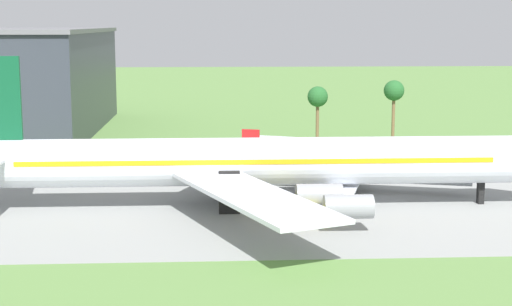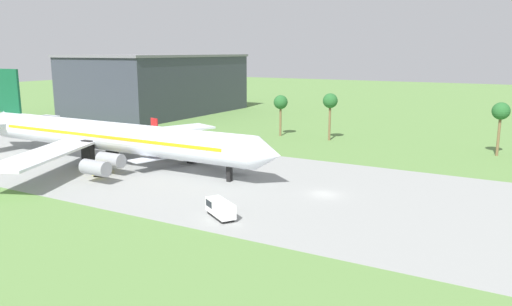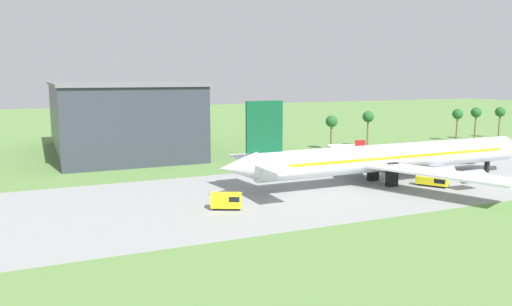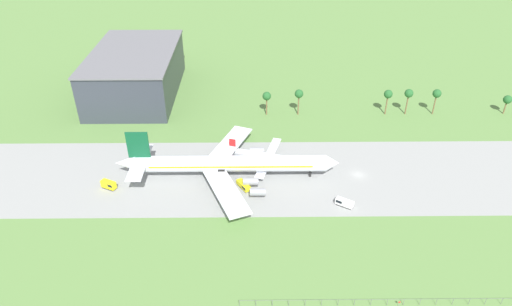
{
  "view_description": "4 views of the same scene",
  "coord_description": "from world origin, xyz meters",
  "px_view_note": "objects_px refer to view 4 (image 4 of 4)",
  "views": [
    {
      "loc": [
        -48.81,
        -90.79,
        21.4
      ],
      "look_at": [
        -43.8,
        -0.61,
        6.42
      ],
      "focal_mm": 55.0,
      "sensor_mm": 36.0,
      "label": 1
    },
    {
      "loc": [
        27.31,
        -68.9,
        21.48
      ],
      "look_at": [
        -11.69,
        -0.61,
        5.42
      ],
      "focal_mm": 35.0,
      "sensor_mm": 36.0,
      "label": 2
    },
    {
      "loc": [
        -112.78,
        -83.2,
        22.05
      ],
      "look_at": [
        -75.92,
        -0.61,
        8.22
      ],
      "focal_mm": 35.0,
      "sensor_mm": 36.0,
      "label": 3
    },
    {
      "loc": [
        -36.68,
        -128.49,
        91.19
      ],
      "look_at": [
        -35.36,
        5.0,
        6.0
      ],
      "focal_mm": 32.0,
      "sensor_mm": 36.0,
      "label": 4
    }
  ],
  "objects_px": {
    "baggage_tug": "(109,185)",
    "catering_van": "(244,186)",
    "no_stopping_sign": "(399,303)",
    "regional_aircraft": "(268,157)",
    "fuel_truck": "(344,203)",
    "terminal_building": "(136,73)",
    "jet_airliner": "(227,164)"
  },
  "relations": [
    {
      "from": "catering_van",
      "to": "no_stopping_sign",
      "type": "bearing_deg",
      "value": -51.38
    },
    {
      "from": "jet_airliner",
      "to": "catering_van",
      "type": "distance_m",
      "value": 9.78
    },
    {
      "from": "baggage_tug",
      "to": "no_stopping_sign",
      "type": "height_order",
      "value": "baggage_tug"
    },
    {
      "from": "fuel_truck",
      "to": "no_stopping_sign",
      "type": "xyz_separation_m",
      "value": [
        6.77,
        -38.59,
        -0.17
      ]
    },
    {
      "from": "catering_van",
      "to": "terminal_building",
      "type": "height_order",
      "value": "terminal_building"
    },
    {
      "from": "catering_van",
      "to": "no_stopping_sign",
      "type": "xyz_separation_m",
      "value": [
        38.29,
        -47.92,
        -0.01
      ]
    },
    {
      "from": "baggage_tug",
      "to": "catering_van",
      "type": "xyz_separation_m",
      "value": [
        44.55,
        -0.42,
        -0.44
      ]
    },
    {
      "from": "baggage_tug",
      "to": "no_stopping_sign",
      "type": "xyz_separation_m",
      "value": [
        82.84,
        -48.35,
        -0.45
      ]
    },
    {
      "from": "no_stopping_sign",
      "to": "catering_van",
      "type": "bearing_deg",
      "value": 128.62
    },
    {
      "from": "terminal_building",
      "to": "baggage_tug",
      "type": "bearing_deg",
      "value": -85.61
    },
    {
      "from": "baggage_tug",
      "to": "fuel_truck",
      "type": "xyz_separation_m",
      "value": [
        76.07,
        -9.75,
        -0.28
      ]
    },
    {
      "from": "fuel_truck",
      "to": "baggage_tug",
      "type": "bearing_deg",
      "value": 172.69
    },
    {
      "from": "catering_van",
      "to": "regional_aircraft",
      "type": "bearing_deg",
      "value": 61.03
    },
    {
      "from": "baggage_tug",
      "to": "jet_airliner",
      "type": "bearing_deg",
      "value": 9.27
    },
    {
      "from": "regional_aircraft",
      "to": "no_stopping_sign",
      "type": "xyz_separation_m",
      "value": [
        29.71,
        -63.41,
        -1.42
      ]
    },
    {
      "from": "catering_van",
      "to": "no_stopping_sign",
      "type": "height_order",
      "value": "catering_van"
    },
    {
      "from": "catering_van",
      "to": "baggage_tug",
      "type": "bearing_deg",
      "value": 179.46
    },
    {
      "from": "jet_airliner",
      "to": "regional_aircraft",
      "type": "height_order",
      "value": "jet_airliner"
    },
    {
      "from": "regional_aircraft",
      "to": "baggage_tug",
      "type": "distance_m",
      "value": 55.23
    },
    {
      "from": "baggage_tug",
      "to": "catering_van",
      "type": "height_order",
      "value": "baggage_tug"
    },
    {
      "from": "jet_airliner",
      "to": "no_stopping_sign",
      "type": "bearing_deg",
      "value": -51.26
    },
    {
      "from": "regional_aircraft",
      "to": "baggage_tug",
      "type": "xyz_separation_m",
      "value": [
        -53.12,
        -15.07,
        -0.97
      ]
    },
    {
      "from": "fuel_truck",
      "to": "no_stopping_sign",
      "type": "bearing_deg",
      "value": -80.05
    },
    {
      "from": "catering_van",
      "to": "terminal_building",
      "type": "relative_size",
      "value": 0.1
    },
    {
      "from": "jet_airliner",
      "to": "baggage_tug",
      "type": "xyz_separation_m",
      "value": [
        -38.96,
        -6.36,
        -3.86
      ]
    },
    {
      "from": "baggage_tug",
      "to": "fuel_truck",
      "type": "height_order",
      "value": "baggage_tug"
    },
    {
      "from": "fuel_truck",
      "to": "terminal_building",
      "type": "bearing_deg",
      "value": 134.21
    },
    {
      "from": "jet_airliner",
      "to": "no_stopping_sign",
      "type": "relative_size",
      "value": 45.08
    },
    {
      "from": "baggage_tug",
      "to": "regional_aircraft",
      "type": "bearing_deg",
      "value": 15.83
    },
    {
      "from": "regional_aircraft",
      "to": "catering_van",
      "type": "relative_size",
      "value": 4.72
    },
    {
      "from": "regional_aircraft",
      "to": "fuel_truck",
      "type": "xyz_separation_m",
      "value": [
        22.95,
        -24.82,
        -1.25
      ]
    },
    {
      "from": "jet_airliner",
      "to": "baggage_tug",
      "type": "height_order",
      "value": "jet_airliner"
    }
  ]
}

